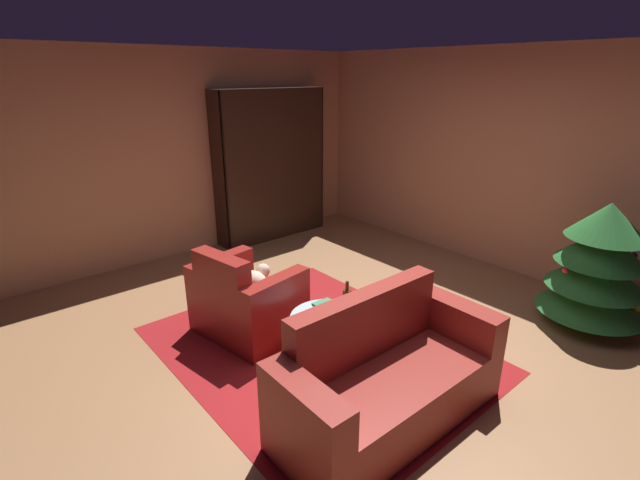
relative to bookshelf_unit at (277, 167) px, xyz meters
name	(u,v)px	position (x,y,z in m)	size (l,w,h in m)	color
ground_plane	(350,344)	(2.87, -1.27, -1.03)	(7.40, 7.40, 0.00)	#9B6B45
wall_back	(519,164)	(2.87, 1.43, 0.28)	(6.29, 0.06, 2.62)	tan
wall_left	(185,155)	(-0.25, -1.27, 0.28)	(0.06, 5.45, 2.62)	tan
area_rug	(316,349)	(2.73, -1.56, -1.03)	(2.82, 2.23, 0.01)	maroon
bookshelf_unit	(277,167)	(0.00, 0.00, 0.00)	(0.36, 1.68, 2.12)	black
armchair_red	(246,302)	(2.08, -1.86, -0.72)	(1.02, 0.86, 0.86)	maroon
couch_red	(387,381)	(3.69, -1.73, -0.73)	(0.72, 1.71, 0.90)	maroon
coffee_table	(327,321)	(2.90, -1.58, -0.66)	(0.61, 0.61, 0.41)	black
book_stack_on_table	(328,312)	(2.93, -1.60, -0.55)	(0.23, 0.18, 0.13)	#41734E
bottle_on_table	(347,301)	(2.97, -1.43, -0.50)	(0.07, 0.07, 0.30)	#582A11
decorated_tree	(598,266)	(4.10, 0.74, -0.41)	(0.96, 0.96, 1.23)	brown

